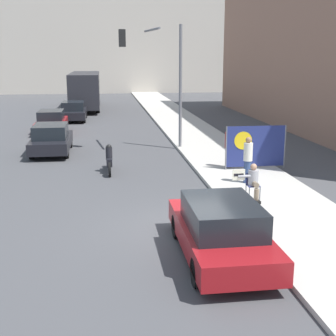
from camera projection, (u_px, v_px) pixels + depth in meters
ground_plane at (186, 229)px, 13.44m from camera, size 160.00×160.00×0.00m
sidewalk_curb at (198, 137)px, 28.33m from camera, size 3.60×90.00×0.14m
building_backdrop_far at (101, 6)px, 65.88m from camera, size 52.00×12.00×23.50m
seated_protester at (253, 181)px, 15.57m from camera, size 0.95×0.77×1.23m
jogger_on_sidewalk at (248, 160)px, 17.68m from camera, size 0.34×0.34×1.77m
pedestrian_behind at (229, 147)px, 20.19m from camera, size 0.34×0.34×1.77m
protest_banner at (255, 146)px, 19.91m from camera, size 2.65×0.06×1.85m
traffic_light_pole at (160, 66)px, 23.85m from camera, size 3.25×3.01×6.31m
parked_car_curbside at (221, 230)px, 11.37m from camera, size 1.90×4.57×1.48m
car_on_road_nearest at (51, 139)px, 23.86m from camera, size 1.88×4.46×1.50m
car_on_road_midblock at (52, 122)px, 30.37m from camera, size 1.78×4.41×1.47m
car_on_road_distant at (74, 111)px, 36.10m from camera, size 1.89×4.58×1.49m
city_bus_on_road at (85, 88)px, 44.01m from camera, size 2.61×11.42×3.36m
motorcycle_on_road at (109, 160)px, 19.99m from camera, size 0.28×2.22×1.22m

